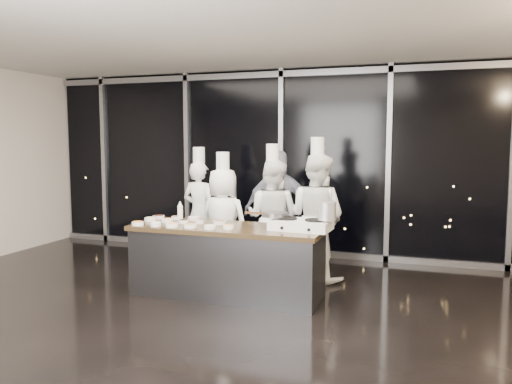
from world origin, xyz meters
TOP-DOWN VIEW (x-y plane):
  - ground at (0.00, 0.00)m, footprint 9.00×9.00m
  - room_shell at (0.18, 0.00)m, footprint 9.02×7.02m
  - window_wall at (0.00, 3.43)m, footprint 8.90×0.11m
  - demo_counter at (0.00, 0.90)m, footprint 2.46×0.86m
  - stove at (0.96, 0.95)m, footprint 0.75×0.50m
  - frying_pan at (0.60, 0.99)m, footprint 0.57×0.34m
  - stock_pot at (1.27, 0.93)m, footprint 0.23×0.23m
  - prep_bowls at (-0.64, 0.87)m, footprint 1.37×0.76m
  - squeeze_bottle at (-0.79, 1.15)m, footprint 0.07×0.07m
  - chef_far_left at (-1.04, 2.30)m, footprint 0.66×0.49m
  - chef_left at (-0.41, 1.76)m, footprint 0.81×0.56m
  - chef_center at (0.26, 2.04)m, footprint 0.91×0.75m
  - guest at (0.33, 2.20)m, footprint 1.14×0.62m
  - chef_right at (0.93, 2.01)m, footprint 1.07×0.97m

SIDE VIEW (x-z plane):
  - ground at x=0.00m, z-range 0.00..0.00m
  - demo_counter at x=0.00m, z-range 0.00..0.90m
  - chef_left at x=-0.41m, z-range -0.10..1.72m
  - chef_far_left at x=-1.04m, z-range -0.09..1.78m
  - chef_center at x=0.26m, z-range -0.11..1.83m
  - chef_right at x=0.93m, z-range -0.11..1.92m
  - guest at x=0.33m, z-range 0.00..1.84m
  - prep_bowls at x=-0.64m, z-range 0.90..0.95m
  - stove at x=0.96m, z-range 0.89..1.03m
  - squeeze_bottle at x=-0.79m, z-range 0.89..1.15m
  - frying_pan at x=0.60m, z-range 1.04..1.09m
  - stock_pot at x=1.27m, z-range 1.04..1.26m
  - window_wall at x=0.00m, z-range 0.00..3.20m
  - room_shell at x=0.18m, z-range 0.64..3.85m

